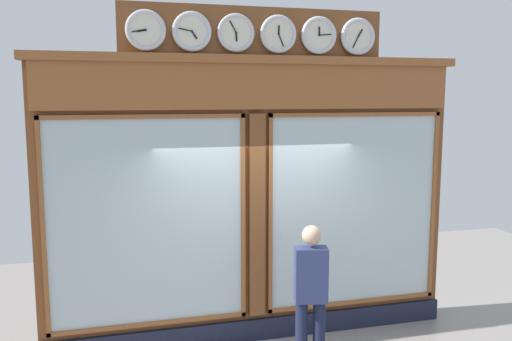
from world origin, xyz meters
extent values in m
cube|color=brown|center=(0.00, -0.15, 1.74)|extent=(5.22, 0.30, 3.49)
cube|color=#191E33|center=(0.00, 0.02, 0.14)|extent=(5.22, 0.08, 0.28)
cube|color=brown|center=(0.00, 0.04, 3.22)|extent=(5.12, 0.08, 0.54)
cube|color=brown|center=(0.00, 0.02, 3.54)|extent=(5.33, 0.20, 0.10)
cube|color=silver|center=(-1.33, 0.01, 1.62)|extent=(2.26, 0.02, 2.45)
cube|color=brown|center=(-1.33, 0.04, 2.87)|extent=(2.36, 0.04, 0.05)
cube|color=brown|center=(-1.33, 0.04, 0.37)|extent=(2.36, 0.04, 0.05)
cube|color=brown|center=(-2.49, 0.04, 1.62)|extent=(0.05, 0.04, 2.55)
cube|color=brown|center=(-0.18, 0.04, 1.62)|extent=(0.05, 0.04, 2.55)
cube|color=silver|center=(1.33, 0.01, 1.62)|extent=(2.26, 0.02, 2.45)
cube|color=brown|center=(1.33, 0.04, 2.87)|extent=(2.36, 0.04, 0.05)
cube|color=brown|center=(1.33, 0.04, 0.37)|extent=(2.36, 0.04, 0.05)
cube|color=brown|center=(2.49, 0.04, 1.62)|extent=(0.05, 0.04, 2.55)
cube|color=brown|center=(0.18, 0.04, 1.62)|extent=(0.05, 0.04, 2.55)
cube|color=brown|center=(0.00, 0.03, 1.62)|extent=(0.20, 0.10, 2.55)
cube|color=brown|center=(0.00, -0.02, 3.84)|extent=(3.23, 0.06, 0.64)
cylinder|color=silver|center=(-1.29, 0.06, 3.84)|extent=(0.37, 0.02, 0.37)
torus|color=silver|center=(-1.29, 0.06, 3.84)|extent=(0.46, 0.06, 0.46)
cube|color=black|center=(-1.32, 0.07, 3.88)|extent=(0.07, 0.01, 0.09)
cube|color=black|center=(-1.26, 0.07, 3.77)|extent=(0.08, 0.01, 0.14)
sphere|color=black|center=(-1.29, 0.08, 3.84)|extent=(0.02, 0.02, 0.02)
cylinder|color=silver|center=(-0.78, 0.06, 3.84)|extent=(0.37, 0.02, 0.37)
torus|color=silver|center=(-0.78, 0.06, 3.84)|extent=(0.46, 0.06, 0.46)
cube|color=black|center=(-0.78, 0.07, 3.89)|extent=(0.02, 0.01, 0.10)
cube|color=black|center=(-0.85, 0.07, 3.84)|extent=(0.16, 0.01, 0.03)
sphere|color=black|center=(-0.78, 0.08, 3.84)|extent=(0.02, 0.02, 0.02)
cylinder|color=silver|center=(-0.26, 0.06, 3.84)|extent=(0.37, 0.02, 0.37)
torus|color=silver|center=(-0.26, 0.06, 3.84)|extent=(0.45, 0.06, 0.45)
cube|color=black|center=(-0.26, 0.07, 3.89)|extent=(0.02, 0.01, 0.10)
cube|color=black|center=(-0.29, 0.07, 3.76)|extent=(0.07, 0.01, 0.15)
sphere|color=black|center=(-0.26, 0.08, 3.84)|extent=(0.02, 0.02, 0.02)
cylinder|color=silver|center=(0.26, 0.06, 3.84)|extent=(0.37, 0.02, 0.37)
torus|color=silver|center=(0.26, 0.06, 3.84)|extent=(0.45, 0.05, 0.45)
cube|color=black|center=(0.26, 0.07, 3.79)|extent=(0.02, 0.01, 0.10)
cube|color=black|center=(0.30, 0.07, 3.90)|extent=(0.09, 0.01, 0.14)
sphere|color=black|center=(0.26, 0.08, 3.84)|extent=(0.02, 0.02, 0.02)
cylinder|color=silver|center=(0.78, 0.06, 3.84)|extent=(0.37, 0.02, 0.37)
torus|color=silver|center=(0.78, 0.06, 3.84)|extent=(0.46, 0.06, 0.46)
cube|color=black|center=(0.75, 0.07, 3.79)|extent=(0.07, 0.01, 0.09)
cube|color=black|center=(0.85, 0.07, 3.85)|extent=(0.15, 0.01, 0.04)
sphere|color=black|center=(0.78, 0.08, 3.84)|extent=(0.02, 0.02, 0.02)
cylinder|color=silver|center=(1.29, 0.06, 3.84)|extent=(0.37, 0.02, 0.37)
torus|color=silver|center=(1.29, 0.06, 3.84)|extent=(0.46, 0.06, 0.46)
cube|color=black|center=(1.34, 0.07, 3.83)|extent=(0.10, 0.01, 0.04)
cube|color=black|center=(1.37, 0.07, 3.82)|extent=(0.16, 0.01, 0.04)
sphere|color=black|center=(1.29, 0.08, 3.84)|extent=(0.02, 0.02, 0.02)
cylinder|color=#191E38|center=(-0.29, 0.89, 0.41)|extent=(0.14, 0.14, 0.82)
cylinder|color=#191E38|center=(-0.49, 0.94, 0.41)|extent=(0.14, 0.14, 0.82)
cube|color=navy|center=(-0.39, 0.91, 1.13)|extent=(0.40, 0.29, 0.62)
sphere|color=tan|center=(-0.39, 0.91, 1.58)|extent=(0.22, 0.22, 0.22)
camera|label=1|loc=(1.72, 6.36, 3.11)|focal=37.93mm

